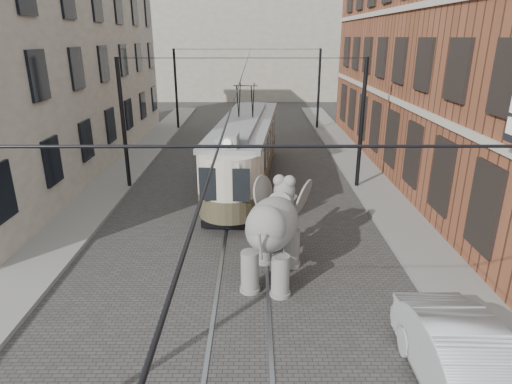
{
  "coord_description": "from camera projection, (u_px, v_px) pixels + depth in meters",
  "views": [
    {
      "loc": [
        0.36,
        -13.58,
        6.82
      ],
      "look_at": [
        0.39,
        -0.39,
        2.1
      ],
      "focal_mm": 30.54,
      "sensor_mm": 36.0,
      "label": 1
    }
  ],
  "objects": [
    {
      "name": "ground",
      "position": [
        245.0,
        245.0,
        15.08
      ],
      "size": [
        120.0,
        120.0,
        0.0
      ],
      "primitive_type": "plane",
      "color": "#3C3937"
    },
    {
      "name": "tram_rails",
      "position": [
        245.0,
        245.0,
        15.08
      ],
      "size": [
        1.54,
        80.0,
        0.02
      ],
      "primitive_type": null,
      "color": "slate",
      "rests_on": "ground"
    },
    {
      "name": "sidewalk_right",
      "position": [
        418.0,
        243.0,
        15.07
      ],
      "size": [
        2.0,
        60.0,
        0.15
      ],
      "primitive_type": "cube",
      "color": "slate",
      "rests_on": "ground"
    },
    {
      "name": "sidewalk_left",
      "position": [
        57.0,
        243.0,
        15.04
      ],
      "size": [
        2.0,
        60.0,
        0.15
      ],
      "primitive_type": "cube",
      "color": "slate",
      "rests_on": "ground"
    },
    {
      "name": "brick_building",
      "position": [
        469.0,
        54.0,
        21.56
      ],
      "size": [
        8.0,
        26.0,
        12.0
      ],
      "primitive_type": "cube",
      "color": "brown",
      "rests_on": "ground"
    },
    {
      "name": "stucco_building",
      "position": [
        38.0,
        73.0,
        22.78
      ],
      "size": [
        7.0,
        24.0,
        10.0
      ],
      "primitive_type": "cube",
      "color": "gray",
      "rests_on": "ground"
    },
    {
      "name": "distant_block",
      "position": [
        252.0,
        35.0,
        50.38
      ],
      "size": [
        28.0,
        10.0,
        14.0
      ],
      "primitive_type": "cube",
      "color": "gray",
      "rests_on": "ground"
    },
    {
      "name": "catenary",
      "position": [
        242.0,
        130.0,
        18.78
      ],
      "size": [
        11.0,
        30.2,
        6.0
      ],
      "primitive_type": null,
      "color": "black",
      "rests_on": "ground"
    },
    {
      "name": "tram",
      "position": [
        246.0,
        135.0,
        20.9
      ],
      "size": [
        3.58,
        12.09,
        4.72
      ],
      "primitive_type": null,
      "rotation": [
        0.0,
        0.0,
        -0.1
      ],
      "color": "#C2B49D",
      "rests_on": "ground"
    },
    {
      "name": "elephant",
      "position": [
        272.0,
        236.0,
        12.61
      ],
      "size": [
        3.5,
        4.93,
        2.72
      ],
      "primitive_type": null,
      "rotation": [
        0.0,
        0.0,
        -0.26
      ],
      "color": "slate",
      "rests_on": "ground"
    },
    {
      "name": "parked_car",
      "position": [
        468.0,
        371.0,
        8.37
      ],
      "size": [
        1.67,
        4.59,
        1.51
      ],
      "primitive_type": "imported",
      "rotation": [
        0.0,
        0.0,
        0.01
      ],
      "color": "#ABACB0",
      "rests_on": "ground"
    }
  ]
}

